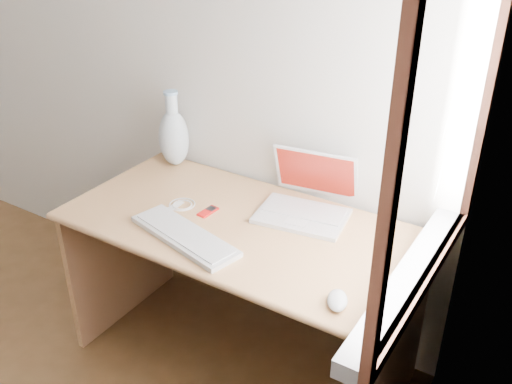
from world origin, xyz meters
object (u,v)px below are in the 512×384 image
Objects in this scene: desk at (250,256)px; laptop at (308,201)px; external_keyboard at (184,236)px; vase at (174,136)px.

laptop is at bearing 33.13° from desk.
desk is 0.35m from laptop.
desk is at bearing -155.29° from laptop.
desk is 2.74× the size of external_keyboard.
vase reaches higher than external_keyboard.
vase is at bearing 165.99° from laptop.
external_keyboard is 0.67m from vase.
desk is 0.68m from vase.
vase is (-0.54, 0.20, 0.36)m from desk.
external_keyboard is 1.41× the size of vase.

